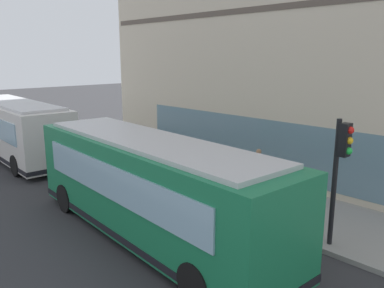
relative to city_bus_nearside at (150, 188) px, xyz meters
The scene contains 9 objects.
ground 1.57m from the city_bus_nearside, ahead, with size 120.00×120.00×0.00m, color #2D2D30.
sidewalk_curb 4.99m from the city_bus_nearside, ahead, with size 3.94×40.00×0.15m, color gray.
building_corner 11.63m from the city_bus_nearside, ahead, with size 7.54×22.91×13.23m.
city_bus_nearside is the anchor object (origin of this frame).
city_bus_far_down_street 12.56m from the city_bus_nearside, 87.04° to the left, with size 2.97×10.14×3.07m.
traffic_light_near_corner 5.48m from the city_bus_nearside, 52.95° to the right, with size 0.32×0.49×3.62m.
fire_hydrant 5.32m from the city_bus_nearside, 10.78° to the left, with size 0.35×0.35×0.74m.
pedestrian_near_building_entrance 8.21m from the city_bus_nearside, 49.69° to the left, with size 0.32×0.32×1.55m.
pedestrian_near_hydrant 5.65m from the city_bus_nearside, ahead, with size 0.32×0.32×1.64m.
Camera 1 is at (-6.95, -8.94, 5.40)m, focal length 36.64 mm.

